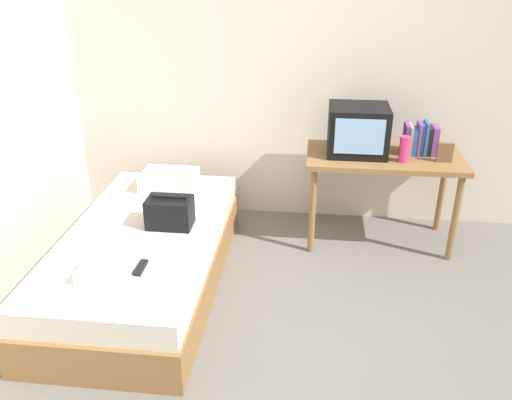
# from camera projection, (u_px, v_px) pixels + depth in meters

# --- Properties ---
(ground_plane) EXTENTS (8.00, 8.00, 0.00)m
(ground_plane) POSITION_uv_depth(u_px,v_px,m) (290.00, 368.00, 2.96)
(ground_plane) COLOR slate
(wall_back) EXTENTS (5.20, 0.10, 2.60)m
(wall_back) POSITION_uv_depth(u_px,v_px,m) (309.00, 64.00, 4.20)
(wall_back) COLOR beige
(wall_back) RESTS_ON ground
(bed) EXTENTS (1.00, 2.00, 0.43)m
(bed) POSITION_uv_depth(u_px,v_px,m) (145.00, 257.00, 3.63)
(bed) COLOR olive
(bed) RESTS_ON ground
(desk) EXTENTS (1.16, 0.60, 0.73)m
(desk) POSITION_uv_depth(u_px,v_px,m) (383.00, 166.00, 4.01)
(desk) COLOR olive
(desk) RESTS_ON ground
(tv) EXTENTS (0.44, 0.39, 0.36)m
(tv) POSITION_uv_depth(u_px,v_px,m) (358.00, 130.00, 3.94)
(tv) COLOR black
(tv) RESTS_ON desk
(water_bottle) EXTENTS (0.08, 0.08, 0.19)m
(water_bottle) POSITION_uv_depth(u_px,v_px,m) (404.00, 149.00, 3.80)
(water_bottle) COLOR #E53372
(water_bottle) RESTS_ON desk
(book_row) EXTENTS (0.24, 0.17, 0.25)m
(book_row) POSITION_uv_depth(u_px,v_px,m) (420.00, 139.00, 3.95)
(book_row) COLOR #7A3D89
(book_row) RESTS_ON desk
(picture_frame) EXTENTS (0.11, 0.02, 0.14)m
(picture_frame) POSITION_uv_depth(u_px,v_px,m) (445.00, 153.00, 3.81)
(picture_frame) COLOR brown
(picture_frame) RESTS_ON desk
(pillow) EXTENTS (0.42, 0.31, 0.13)m
(pillow) POSITION_uv_depth(u_px,v_px,m) (169.00, 180.00, 4.14)
(pillow) COLOR silver
(pillow) RESTS_ON bed
(handbag) EXTENTS (0.30, 0.20, 0.23)m
(handbag) POSITION_uv_depth(u_px,v_px,m) (170.00, 212.00, 3.54)
(handbag) COLOR black
(handbag) RESTS_ON bed
(magazine) EXTENTS (0.21, 0.29, 0.01)m
(magazine) POSITION_uv_depth(u_px,v_px,m) (105.00, 248.00, 3.31)
(magazine) COLOR white
(magazine) RESTS_ON bed
(remote_dark) EXTENTS (0.04, 0.16, 0.02)m
(remote_dark) POSITION_uv_depth(u_px,v_px,m) (141.00, 268.00, 3.09)
(remote_dark) COLOR black
(remote_dark) RESTS_ON bed
(remote_silver) EXTENTS (0.04, 0.14, 0.02)m
(remote_silver) POSITION_uv_depth(u_px,v_px,m) (117.00, 220.00, 3.64)
(remote_silver) COLOR #B7B7BC
(remote_silver) RESTS_ON bed
(folded_towel) EXTENTS (0.28, 0.22, 0.08)m
(folded_towel) POSITION_uv_depth(u_px,v_px,m) (105.00, 271.00, 3.00)
(folded_towel) COLOR white
(folded_towel) RESTS_ON bed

